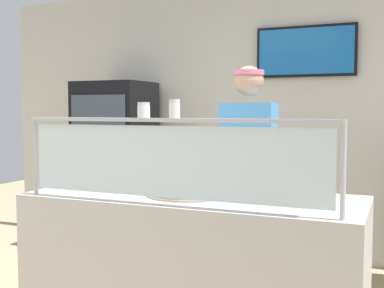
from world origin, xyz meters
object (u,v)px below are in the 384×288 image
at_px(parmesan_shaker, 144,111).
at_px(pizza_server, 182,188).
at_px(pizza_tray, 189,192).
at_px(drink_fridge, 115,166).
at_px(pepper_flake_shaker, 175,110).
at_px(worker_figure, 249,172).

bearing_deg(parmesan_shaker, pizza_server, 75.34).
xyz_separation_m(pizza_tray, drink_fridge, (-1.57, 1.70, -0.10)).
xyz_separation_m(pizza_tray, pepper_flake_shaker, (0.06, -0.34, 0.48)).
bearing_deg(pepper_flake_shaker, parmesan_shaker, 180.00).
bearing_deg(pizza_tray, pepper_flake_shaker, -79.50).
height_order(pizza_tray, drink_fridge, drink_fridge).
bearing_deg(worker_figure, pepper_flake_shaker, -94.09).
relative_size(parmesan_shaker, drink_fridge, 0.05).
xyz_separation_m(parmesan_shaker, worker_figure, (0.26, 1.08, -0.44)).
height_order(parmesan_shaker, pepper_flake_shaker, pepper_flake_shaker).
bearing_deg(pizza_server, parmesan_shaker, -111.21).
relative_size(pizza_server, parmesan_shaker, 3.37).
bearing_deg(worker_figure, drink_fridge, 150.87).
relative_size(pizza_server, worker_figure, 0.16).
distance_m(pizza_server, worker_figure, 0.79).
xyz_separation_m(pizza_tray, parmesan_shaker, (-0.12, -0.34, 0.48)).
height_order(parmesan_shaker, worker_figure, worker_figure).
bearing_deg(parmesan_shaker, worker_figure, 76.60).
bearing_deg(pizza_tray, parmesan_shaker, -109.42).
height_order(pizza_server, parmesan_shaker, parmesan_shaker).
distance_m(pizza_tray, pizza_server, 0.05).
xyz_separation_m(worker_figure, drink_fridge, (-1.71, 0.95, -0.14)).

